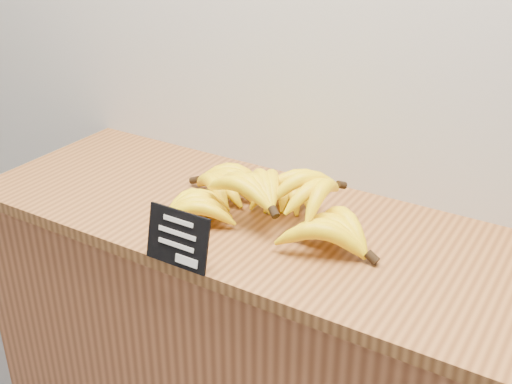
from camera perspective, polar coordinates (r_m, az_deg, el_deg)
The scene contains 4 objects.
counter at distance 1.77m, azimuth 0.88°, elevation -16.09°, with size 1.50×0.50×0.90m, color #A65F35.
counter_top at distance 1.50m, azimuth 1.00°, elevation -2.87°, with size 1.47×0.54×0.03m, color #985F2F.
chalkboard_sign at distance 1.31m, azimuth -7.00°, elevation -4.12°, with size 0.15×0.01×0.12m, color black.
banana_pile at distance 1.46m, azimuth 1.12°, elevation -0.85°, with size 0.55×0.37×0.12m.
Camera 1 is at (0.64, 1.62, 1.65)m, focal length 45.00 mm.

